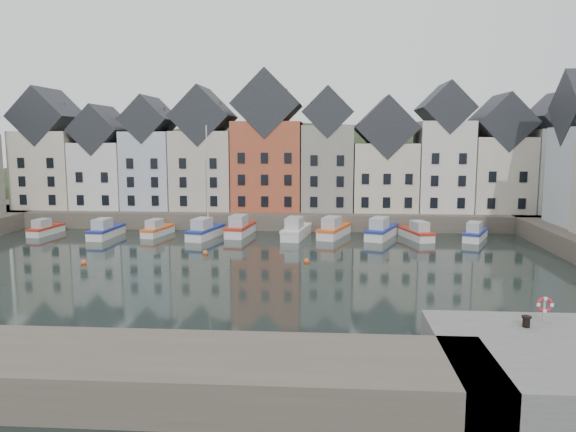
# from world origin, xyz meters

# --- Properties ---
(ground) EXTENTS (260.00, 260.00, 0.00)m
(ground) POSITION_xyz_m (0.00, 0.00, 0.00)
(ground) COLOR black
(ground) RESTS_ON ground
(far_quay) EXTENTS (90.00, 16.00, 2.00)m
(far_quay) POSITION_xyz_m (0.00, 30.00, 1.00)
(far_quay) COLOR #524B3F
(far_quay) RESTS_ON ground
(hillside) EXTENTS (153.60, 70.40, 64.00)m
(hillside) POSITION_xyz_m (0.02, 56.00, -17.96)
(hillside) COLOR #222F17
(hillside) RESTS_ON ground
(far_terrace) EXTENTS (72.37, 8.16, 17.78)m
(far_terrace) POSITION_xyz_m (3.21, 28.00, 8.88)
(far_terrace) COLOR beige
(far_terrace) RESTS_ON far_quay
(mooring_buoys) EXTENTS (20.50, 5.50, 0.50)m
(mooring_buoys) POSITION_xyz_m (-4.00, 5.33, 0.15)
(mooring_buoys) COLOR #F15C1C
(mooring_buoys) RESTS_ON ground
(boat_a) EXTENTS (2.28, 5.61, 2.10)m
(boat_a) POSITION_xyz_m (-25.20, 17.86, 0.62)
(boat_a) COLOR silver
(boat_a) RESTS_ON ground
(boat_b) EXTENTS (2.33, 6.54, 2.47)m
(boat_b) POSITION_xyz_m (-17.37, 16.46, 0.74)
(boat_b) COLOR silver
(boat_b) RESTS_ON ground
(boat_c) EXTENTS (2.74, 5.81, 2.15)m
(boat_c) POSITION_xyz_m (-11.87, 18.18, 0.64)
(boat_c) COLOR silver
(boat_c) RESTS_ON ground
(boat_d) EXTENTS (3.51, 7.03, 12.87)m
(boat_d) POSITION_xyz_m (-5.96, 16.88, 0.84)
(boat_d) COLOR silver
(boat_d) RESTS_ON ground
(boat_e) EXTENTS (3.01, 7.19, 2.68)m
(boat_e) POSITION_xyz_m (-2.25, 19.08, 0.80)
(boat_e) COLOR silver
(boat_e) RESTS_ON ground
(boat_f) EXTENTS (3.30, 7.28, 2.69)m
(boat_f) POSITION_xyz_m (4.31, 17.69, 0.80)
(boat_f) COLOR silver
(boat_f) RESTS_ON ground
(boat_g) EXTENTS (4.20, 7.20, 2.64)m
(boat_g) POSITION_xyz_m (8.58, 18.58, 0.79)
(boat_g) COLOR silver
(boat_g) RESTS_ON ground
(boat_h) EXTENTS (4.51, 7.31, 2.68)m
(boat_h) POSITION_xyz_m (13.94, 18.22, 0.80)
(boat_h) COLOR silver
(boat_h) RESTS_ON ground
(boat_i) EXTENTS (3.52, 6.35, 2.33)m
(boat_i) POSITION_xyz_m (17.84, 17.81, 0.69)
(boat_i) COLOR silver
(boat_i) RESTS_ON ground
(boat_j) EXTENTS (4.10, 6.22, 2.29)m
(boat_j) POSITION_xyz_m (24.27, 17.80, 0.68)
(boat_j) COLOR silver
(boat_j) RESTS_ON ground
(mooring_bollard) EXTENTS (0.48, 0.48, 0.56)m
(mooring_bollard) POSITION_xyz_m (17.71, -17.46, 2.31)
(mooring_bollard) COLOR black
(mooring_bollard) RESTS_ON near_quay
(life_ring_post) EXTENTS (0.80, 0.17, 1.30)m
(life_ring_post) POSITION_xyz_m (18.89, -16.54, 2.86)
(life_ring_post) COLOR gray
(life_ring_post) RESTS_ON near_quay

